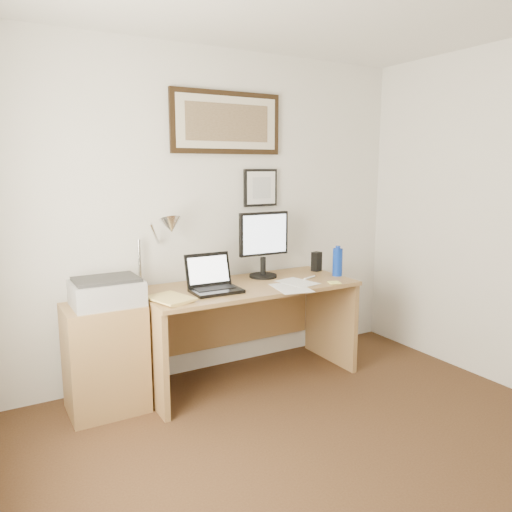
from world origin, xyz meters
TOP-DOWN VIEW (x-y plane):
  - floor at (0.00, 0.00)m, footprint 4.00×4.00m
  - wall_back at (0.00, 2.00)m, footprint 3.50×0.02m
  - side_cabinet at (-0.92, 1.68)m, footprint 0.50×0.40m
  - water_bottle at (0.92, 1.54)m, footprint 0.08×0.08m
  - bottle_cap at (0.92, 1.54)m, footprint 0.04×0.04m
  - speaker at (0.88, 1.77)m, footprint 0.09×0.08m
  - paper_sheet_a at (0.36, 1.38)m, footprint 0.29×0.37m
  - paper_sheet_b at (0.50, 1.50)m, footprint 0.26×0.33m
  - sticky_pad at (0.72, 1.34)m, footprint 0.10×0.10m
  - marker_pen at (0.66, 1.56)m, footprint 0.14×0.06m
  - book at (-0.63, 1.46)m, footprint 0.30×0.35m
  - desk at (0.15, 1.72)m, footprint 1.60×0.70m
  - laptop at (-0.16, 1.59)m, footprint 0.35×0.30m
  - lcd_monitor at (0.37, 1.79)m, footprint 0.42×0.22m
  - printer at (-0.89, 1.67)m, footprint 0.44×0.34m
  - desk_lamp at (-0.41, 1.81)m, footprint 0.29×0.27m
  - picture_large at (0.15, 1.97)m, footprint 0.92×0.04m
  - picture_small at (0.45, 1.97)m, footprint 0.30×0.03m

SIDE VIEW (x-z plane):
  - floor at x=0.00m, z-range 0.00..0.00m
  - side_cabinet at x=-0.92m, z-range 0.00..0.73m
  - desk at x=0.15m, z-range 0.14..0.89m
  - paper_sheet_a at x=0.36m, z-range 0.75..0.75m
  - paper_sheet_b at x=0.50m, z-range 0.75..0.75m
  - sticky_pad at x=0.72m, z-range 0.75..0.76m
  - marker_pen at x=0.66m, z-range 0.75..0.77m
  - book at x=-0.63m, z-range 0.75..0.77m
  - laptop at x=-0.16m, z-range 0.68..0.94m
  - printer at x=-0.89m, z-range 0.73..0.91m
  - speaker at x=0.88m, z-range 0.75..0.91m
  - water_bottle at x=0.92m, z-range 0.75..0.97m
  - bottle_cap at x=0.92m, z-range 0.97..0.99m
  - lcd_monitor at x=0.37m, z-range 0.78..1.30m
  - desk_lamp at x=-0.41m, z-range 0.92..1.45m
  - wall_back at x=0.00m, z-range 0.00..2.50m
  - picture_small at x=0.45m, z-range 1.30..1.60m
  - picture_large at x=0.15m, z-range 1.72..2.19m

